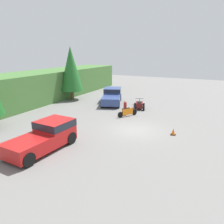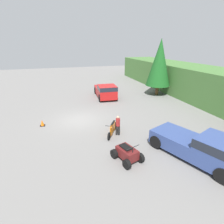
% 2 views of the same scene
% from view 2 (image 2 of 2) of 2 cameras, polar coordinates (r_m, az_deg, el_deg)
% --- Properties ---
extents(ground_plane, '(80.00, 80.00, 0.00)m').
position_cam_2_polar(ground_plane, '(16.75, -10.61, -2.53)').
color(ground_plane, slate).
extents(hillside_backdrop, '(44.00, 6.00, 3.91)m').
position_cam_2_polar(hillside_backdrop, '(23.71, 31.23, 6.80)').
color(hillside_backdrop, '#477538').
rests_on(hillside_backdrop, ground_plane).
extents(tree_left, '(3.24, 3.24, 7.37)m').
position_cam_2_polar(tree_left, '(24.77, 15.24, 15.24)').
color(tree_left, brown).
rests_on(tree_left, ground_plane).
extents(pickup_truck_red, '(5.17, 2.59, 1.83)m').
position_cam_2_polar(pickup_truck_red, '(22.95, -2.06, 6.99)').
color(pickup_truck_red, red).
rests_on(pickup_truck_red, ground_plane).
extents(pickup_truck_second, '(5.83, 4.00, 1.83)m').
position_cam_2_polar(pickup_truck_second, '(11.89, 27.66, -10.04)').
color(pickup_truck_second, '#334784').
rests_on(pickup_truck_second, ground_plane).
extents(dirt_bike, '(2.10, 1.40, 1.12)m').
position_cam_2_polar(dirt_bike, '(13.75, 0.06, -5.53)').
color(dirt_bike, black).
rests_on(dirt_bike, ground_plane).
extents(quad_atv, '(2.12, 1.77, 1.17)m').
position_cam_2_polar(quad_atv, '(10.97, 4.91, -13.34)').
color(quad_atv, black).
rests_on(quad_atv, ground_plane).
extents(rider_person, '(0.43, 0.43, 1.61)m').
position_cam_2_polar(rider_person, '(13.47, 1.92, -4.19)').
color(rider_person, black).
rests_on(rider_person, ground_plane).
extents(traffic_cone, '(0.42, 0.42, 0.55)m').
position_cam_2_polar(traffic_cone, '(16.37, -21.82, -3.38)').
color(traffic_cone, black).
rests_on(traffic_cone, ground_plane).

